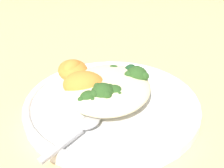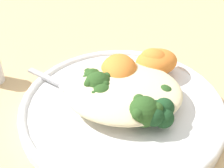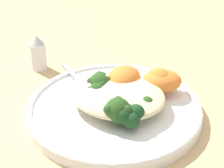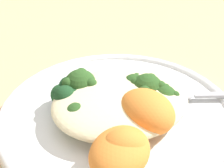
{
  "view_description": "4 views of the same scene",
  "coord_description": "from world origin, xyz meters",
  "px_view_note": "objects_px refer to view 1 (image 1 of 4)",
  "views": [
    {
      "loc": [
        0.31,
        0.05,
        0.22
      ],
      "look_at": [
        -0.0,
        -0.0,
        0.04
      ],
      "focal_mm": 35.0,
      "sensor_mm": 36.0,
      "label": 1
    },
    {
      "loc": [
        -0.03,
        0.34,
        0.31
      ],
      "look_at": [
        0.02,
        -0.01,
        0.05
      ],
      "focal_mm": 50.0,
      "sensor_mm": 36.0,
      "label": 2
    },
    {
      "loc": [
        -0.28,
        0.44,
        0.37
      ],
      "look_at": [
        0.01,
        -0.01,
        0.05
      ],
      "focal_mm": 60.0,
      "sensor_mm": 36.0,
      "label": 3
    },
    {
      "loc": [
        -0.15,
        -0.26,
        0.25
      ],
      "look_at": [
        -0.0,
        0.01,
        0.05
      ],
      "focal_mm": 50.0,
      "sensor_mm": 36.0,
      "label": 4
    }
  ],
  "objects_px": {
    "broccoli_stalk_2": "(109,93)",
    "broccoli_stalk_5": "(109,75)",
    "broccoli_stalk_3": "(109,83)",
    "sweet_potato_chunk_0": "(84,85)",
    "sweet_potato_chunk_2": "(73,70)",
    "spoon": "(84,127)",
    "plate": "(111,101)",
    "broccoli_stalk_0": "(89,97)",
    "quinoa_mound": "(108,88)",
    "broccoli_stalk_1": "(102,94)",
    "kale_tuft": "(134,75)",
    "broccoli_stalk_4": "(130,78)",
    "sweet_potato_chunk_1": "(73,70)"
  },
  "relations": [
    {
      "from": "sweet_potato_chunk_0",
      "to": "spoon",
      "type": "height_order",
      "value": "sweet_potato_chunk_0"
    },
    {
      "from": "broccoli_stalk_5",
      "to": "kale_tuft",
      "type": "bearing_deg",
      "value": -50.54
    },
    {
      "from": "broccoli_stalk_4",
      "to": "spoon",
      "type": "height_order",
      "value": "broccoli_stalk_4"
    },
    {
      "from": "broccoli_stalk_3",
      "to": "broccoli_stalk_5",
      "type": "distance_m",
      "value": 0.03
    },
    {
      "from": "broccoli_stalk_3",
      "to": "kale_tuft",
      "type": "height_order",
      "value": "kale_tuft"
    },
    {
      "from": "broccoli_stalk_2",
      "to": "broccoli_stalk_5",
      "type": "xyz_separation_m",
      "value": [
        -0.07,
        -0.01,
        -0.0
      ]
    },
    {
      "from": "quinoa_mound",
      "to": "sweet_potato_chunk_2",
      "type": "xyz_separation_m",
      "value": [
        -0.05,
        -0.08,
        0.0
      ]
    },
    {
      "from": "quinoa_mound",
      "to": "spoon",
      "type": "bearing_deg",
      "value": -11.22
    },
    {
      "from": "quinoa_mound",
      "to": "spoon",
      "type": "relative_size",
      "value": 1.71
    },
    {
      "from": "plate",
      "to": "spoon",
      "type": "distance_m",
      "value": 0.09
    },
    {
      "from": "broccoli_stalk_0",
      "to": "sweet_potato_chunk_2",
      "type": "relative_size",
      "value": 1.25
    },
    {
      "from": "broccoli_stalk_4",
      "to": "broccoli_stalk_5",
      "type": "distance_m",
      "value": 0.05
    },
    {
      "from": "broccoli_stalk_1",
      "to": "broccoli_stalk_2",
      "type": "distance_m",
      "value": 0.02
    },
    {
      "from": "broccoli_stalk_2",
      "to": "sweet_potato_chunk_0",
      "type": "distance_m",
      "value": 0.04
    },
    {
      "from": "quinoa_mound",
      "to": "sweet_potato_chunk_1",
      "type": "distance_m",
      "value": 0.09
    },
    {
      "from": "broccoli_stalk_0",
      "to": "broccoli_stalk_4",
      "type": "bearing_deg",
      "value": 126.46
    },
    {
      "from": "quinoa_mound",
      "to": "broccoli_stalk_0",
      "type": "bearing_deg",
      "value": -38.45
    },
    {
      "from": "kale_tuft",
      "to": "broccoli_stalk_0",
      "type": "bearing_deg",
      "value": -38.28
    },
    {
      "from": "broccoli_stalk_5",
      "to": "quinoa_mound",
      "type": "bearing_deg",
      "value": -132.36
    },
    {
      "from": "broccoli_stalk_5",
      "to": "sweet_potato_chunk_1",
      "type": "xyz_separation_m",
      "value": [
        0.01,
        -0.07,
        0.01
      ]
    },
    {
      "from": "plate",
      "to": "broccoli_stalk_0",
      "type": "xyz_separation_m",
      "value": [
        0.03,
        -0.03,
        0.02
      ]
    },
    {
      "from": "sweet_potato_chunk_2",
      "to": "spoon",
      "type": "bearing_deg",
      "value": 22.82
    },
    {
      "from": "quinoa_mound",
      "to": "sweet_potato_chunk_0",
      "type": "distance_m",
      "value": 0.04
    },
    {
      "from": "sweet_potato_chunk_1",
      "to": "sweet_potato_chunk_2",
      "type": "xyz_separation_m",
      "value": [
        -0.0,
        -0.0,
        -0.0
      ]
    },
    {
      "from": "broccoli_stalk_1",
      "to": "broccoli_stalk_4",
      "type": "bearing_deg",
      "value": 116.38
    },
    {
      "from": "broccoli_stalk_0",
      "to": "spoon",
      "type": "xyz_separation_m",
      "value": [
        0.06,
        0.01,
        -0.01
      ]
    },
    {
      "from": "broccoli_stalk_5",
      "to": "sweet_potato_chunk_0",
      "type": "distance_m",
      "value": 0.07
    },
    {
      "from": "plate",
      "to": "sweet_potato_chunk_0",
      "type": "bearing_deg",
      "value": -80.68
    },
    {
      "from": "broccoli_stalk_0",
      "to": "broccoli_stalk_1",
      "type": "height_order",
      "value": "broccoli_stalk_1"
    },
    {
      "from": "plate",
      "to": "kale_tuft",
      "type": "relative_size",
      "value": 6.09
    },
    {
      "from": "sweet_potato_chunk_2",
      "to": "spoon",
      "type": "height_order",
      "value": "sweet_potato_chunk_2"
    },
    {
      "from": "broccoli_stalk_3",
      "to": "kale_tuft",
      "type": "distance_m",
      "value": 0.05
    },
    {
      "from": "broccoli_stalk_0",
      "to": "kale_tuft",
      "type": "xyz_separation_m",
      "value": [
        -0.08,
        0.06,
        0.0
      ]
    },
    {
      "from": "plate",
      "to": "sweet_potato_chunk_0",
      "type": "height_order",
      "value": "sweet_potato_chunk_0"
    },
    {
      "from": "broccoli_stalk_0",
      "to": "broccoli_stalk_5",
      "type": "distance_m",
      "value": 0.08
    },
    {
      "from": "broccoli_stalk_4",
      "to": "sweet_potato_chunk_0",
      "type": "bearing_deg",
      "value": -161.9
    },
    {
      "from": "broccoli_stalk_2",
      "to": "kale_tuft",
      "type": "xyz_separation_m",
      "value": [
        -0.07,
        0.04,
        0.0
      ]
    },
    {
      "from": "broccoli_stalk_2",
      "to": "broccoli_stalk_5",
      "type": "height_order",
      "value": "broccoli_stalk_2"
    },
    {
      "from": "quinoa_mound",
      "to": "broccoli_stalk_1",
      "type": "bearing_deg",
      "value": -9.53
    },
    {
      "from": "broccoli_stalk_0",
      "to": "quinoa_mound",
      "type": "bearing_deg",
      "value": 130.53
    },
    {
      "from": "broccoli_stalk_2",
      "to": "broccoli_stalk_5",
      "type": "bearing_deg",
      "value": 142.01
    },
    {
      "from": "broccoli_stalk_0",
      "to": "broccoli_stalk_1",
      "type": "relative_size",
      "value": 1.06
    },
    {
      "from": "broccoli_stalk_3",
      "to": "broccoli_stalk_5",
      "type": "height_order",
      "value": "broccoli_stalk_3"
    },
    {
      "from": "quinoa_mound",
      "to": "broccoli_stalk_1",
      "type": "xyz_separation_m",
      "value": [
        0.03,
        -0.0,
        0.0
      ]
    },
    {
      "from": "broccoli_stalk_0",
      "to": "kale_tuft",
      "type": "height_order",
      "value": "same"
    },
    {
      "from": "quinoa_mound",
      "to": "sweet_potato_chunk_1",
      "type": "bearing_deg",
      "value": -120.41
    },
    {
      "from": "sweet_potato_chunk_0",
      "to": "broccoli_stalk_5",
      "type": "bearing_deg",
      "value": 151.23
    },
    {
      "from": "sweet_potato_chunk_0",
      "to": "broccoli_stalk_4",
      "type": "bearing_deg",
      "value": 118.62
    },
    {
      "from": "sweet_potato_chunk_1",
      "to": "kale_tuft",
      "type": "bearing_deg",
      "value": 93.66
    },
    {
      "from": "kale_tuft",
      "to": "spoon",
      "type": "bearing_deg",
      "value": -22.43
    }
  ]
}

